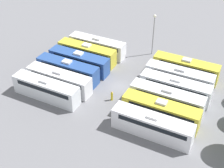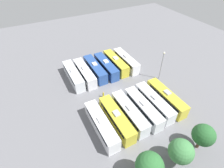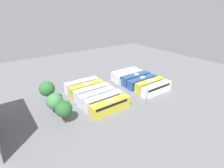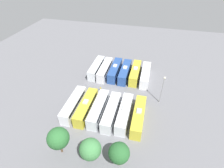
# 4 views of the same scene
# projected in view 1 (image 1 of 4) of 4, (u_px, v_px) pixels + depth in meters

# --- Properties ---
(ground_plane) EXTENTS (120.77, 120.77, 0.00)m
(ground_plane) POSITION_uv_depth(u_px,v_px,m) (119.00, 87.00, 55.23)
(ground_plane) COLOR slate
(bus_0) EXTENTS (2.64, 11.89, 3.71)m
(bus_0) POSITION_uv_depth(u_px,v_px,m) (97.00, 46.00, 63.63)
(bus_0) COLOR white
(bus_0) RESTS_ON ground_plane
(bus_1) EXTENTS (2.64, 11.89, 3.71)m
(bus_1) POSITION_uv_depth(u_px,v_px,m) (87.00, 53.00, 61.34)
(bus_1) COLOR gold
(bus_1) RESTS_ON ground_plane
(bus_2) EXTENTS (2.64, 11.89, 3.71)m
(bus_2) POSITION_uv_depth(u_px,v_px,m) (79.00, 61.00, 58.76)
(bus_2) COLOR #284C93
(bus_2) RESTS_ON ground_plane
(bus_3) EXTENTS (2.64, 11.89, 3.71)m
(bus_3) POSITION_uv_depth(u_px,v_px,m) (68.00, 70.00, 56.35)
(bus_3) COLOR #284C93
(bus_3) RESTS_ON ground_plane
(bus_4) EXTENTS (2.64, 11.89, 3.71)m
(bus_4) POSITION_uv_depth(u_px,v_px,m) (59.00, 80.00, 53.72)
(bus_4) COLOR silver
(bus_4) RESTS_ON ground_plane
(bus_5) EXTENTS (2.64, 11.89, 3.71)m
(bus_5) POSITION_uv_depth(u_px,v_px,m) (46.00, 89.00, 51.57)
(bus_5) COLOR silver
(bus_5) RESTS_ON ground_plane
(bus_6) EXTENTS (2.64, 11.89, 3.71)m
(bus_6) POSITION_uv_depth(u_px,v_px,m) (186.00, 68.00, 56.85)
(bus_6) COLOR gold
(bus_6) RESTS_ON ground_plane
(bus_7) EXTENTS (2.64, 11.89, 3.71)m
(bus_7) POSITION_uv_depth(u_px,v_px,m) (179.00, 77.00, 54.35)
(bus_7) COLOR silver
(bus_7) RESTS_ON ground_plane
(bus_8) EXTENTS (2.64, 11.89, 3.71)m
(bus_8) POSITION_uv_depth(u_px,v_px,m) (175.00, 88.00, 51.85)
(bus_8) COLOR silver
(bus_8) RESTS_ON ground_plane
(bus_9) EXTENTS (2.64, 11.89, 3.71)m
(bus_9) POSITION_uv_depth(u_px,v_px,m) (167.00, 99.00, 49.47)
(bus_9) COLOR silver
(bus_9) RESTS_ON ground_plane
(bus_10) EXTENTS (2.64, 11.89, 3.71)m
(bus_10) POSITION_uv_depth(u_px,v_px,m) (161.00, 111.00, 47.03)
(bus_10) COLOR gold
(bus_10) RESTS_ON ground_plane
(bus_11) EXTENTS (2.64, 11.89, 3.71)m
(bus_11) POSITION_uv_depth(u_px,v_px,m) (152.00, 125.00, 44.49)
(bus_11) COLOR white
(bus_11) RESTS_ON ground_plane
(worker_person) EXTENTS (0.36, 0.36, 1.77)m
(worker_person) POSITION_uv_depth(u_px,v_px,m) (112.00, 96.00, 51.70)
(worker_person) COLOR gold
(worker_person) RESTS_ON ground_plane
(light_pole) EXTENTS (0.60, 0.60, 8.63)m
(light_pole) POSITION_uv_depth(u_px,v_px,m) (154.00, 28.00, 61.31)
(light_pole) COLOR gray
(light_pole) RESTS_ON ground_plane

